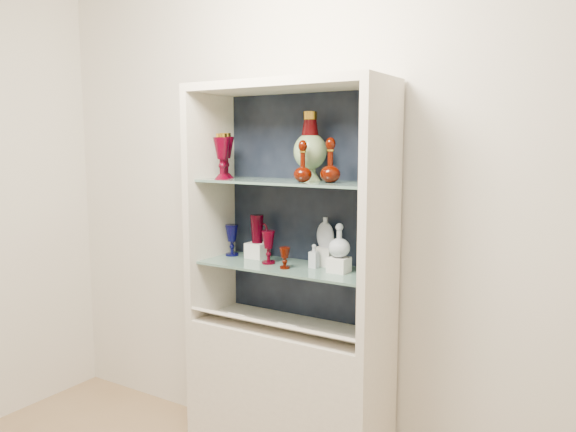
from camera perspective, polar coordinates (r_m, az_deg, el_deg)
The scene contains 29 objects.
wall_back at distance 2.90m, azimuth 2.30°, elevation 2.44°, with size 3.50×0.02×2.80m, color beige.
cabinet_base at distance 2.98m, azimuth 0.00°, elevation -17.90°, with size 1.00×0.40×0.75m, color beige.
cabinet_back_panel at distance 2.88m, azimuth 1.99°, elevation 0.91°, with size 0.98×0.02×1.15m, color black.
cabinet_side_left at distance 3.00m, azimuth -7.83°, elevation 1.10°, with size 0.04×0.40×1.15m, color beige.
cabinet_side_right at distance 2.50m, azimuth 9.39°, elevation -0.18°, with size 0.04×0.40×1.15m, color beige.
cabinet_top_cap at distance 2.71m, azimuth 0.00°, elevation 13.11°, with size 1.00×0.40×0.04m, color beige.
shelf_lower at distance 2.78m, azimuth 0.22°, elevation -5.19°, with size 0.92×0.34×0.01m, color slate.
shelf_upper at distance 2.72m, azimuth 0.22°, elevation 3.47°, with size 0.92×0.34×0.01m, color slate.
label_ledge at distance 2.75m, azimuth -1.23°, elevation -11.08°, with size 0.92×0.18×0.01m, color beige.
label_card_0 at distance 2.70m, azimuth 0.25°, elevation -11.07°, with size 0.10×0.07×0.00m, color white.
label_card_1 at distance 2.86m, azimuth -4.92°, elevation -10.03°, with size 0.10×0.07×0.00m, color white.
pedestal_lamp_left at distance 2.84m, azimuth -6.74°, elevation 6.02°, with size 0.09×0.09×0.23m, color #49000F, non-canonical shape.
pedestal_lamp_right at distance 2.93m, azimuth -6.34°, elevation 6.10°, with size 0.09×0.09×0.23m, color #49000F, non-canonical shape.
enamel_urn at distance 2.72m, azimuth 2.26°, elevation 7.08°, with size 0.16×0.16×0.33m, color #08461F, non-canonical shape.
ruby_decanter_a at distance 2.60m, azimuth 1.51°, elevation 5.83°, with size 0.09×0.09×0.22m, color #460B00, non-canonical shape.
ruby_decanter_b at distance 2.59m, azimuth 4.33°, elevation 5.81°, with size 0.09×0.09×0.22m, color #460B00, non-canonical shape.
lidded_bowl at distance 2.54m, azimuth 9.06°, elevation 4.15°, with size 0.07×0.07×0.08m, color #460B00, non-canonical shape.
cobalt_goblet at distance 3.03m, azimuth -5.72°, elevation -2.46°, with size 0.07×0.07×0.17m, color #050538, non-canonical shape.
ruby_goblet_tall at distance 2.81m, azimuth -2.00°, elevation -3.20°, with size 0.07×0.07×0.17m, color #49000F, non-canonical shape.
ruby_goblet_small at distance 2.71m, azimuth -0.33°, elevation -4.29°, with size 0.05×0.05×0.10m, color #460B00, non-canonical shape.
riser_ruby_pitcher at distance 2.97m, azimuth -3.15°, elevation -3.50°, with size 0.10×0.10×0.08m, color silver.
ruby_pitcher at distance 2.95m, azimuth -3.16°, elevation -1.31°, with size 0.11×0.07×0.15m, color #49000F, non-canonical shape.
clear_square_bottle at distance 2.73m, azimuth 2.66°, elevation -4.08°, with size 0.04×0.04×0.12m, color #ABB9C5, non-canonical shape.
riser_flat_flask at distance 2.79m, azimuth 3.79°, elevation -4.11°, with size 0.09×0.09×0.09m, color silver.
flat_flask at distance 2.77m, azimuth 3.81°, elevation -1.61°, with size 0.11×0.04×0.16m, color #B5BDCB, non-canonical shape.
riser_clear_round_decanter at distance 2.65m, azimuth 5.20°, elevation -4.96°, with size 0.09×0.09×0.07m, color silver.
clear_round_decanter at distance 2.63m, azimuth 5.23°, elevation -2.58°, with size 0.10×0.10×0.15m, color #ABB9C5, non-canonical shape.
riser_cameo_medallion at distance 2.64m, azimuth 9.27°, elevation -4.74°, with size 0.08×0.08×0.10m, color silver.
cameo_medallion at distance 2.62m, azimuth 9.32°, elevation -2.18°, with size 0.12×0.04×0.14m, color black, non-canonical shape.
Camera 1 is at (1.42, -0.76, 1.65)m, focal length 35.00 mm.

